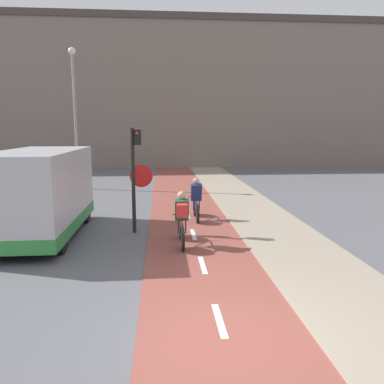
# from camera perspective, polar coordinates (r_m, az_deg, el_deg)

# --- Properties ---
(ground_plane) EXTENTS (120.00, 120.00, 0.00)m
(ground_plane) POSITION_cam_1_polar(r_m,az_deg,el_deg) (6.03, 4.97, -21.33)
(ground_plane) COLOR #5B5B60
(bike_lane) EXTENTS (2.65, 60.00, 0.02)m
(bike_lane) POSITION_cam_1_polar(r_m,az_deg,el_deg) (6.03, 4.96, -21.23)
(bike_lane) COLOR brown
(bike_lane) RESTS_ON ground_plane
(building_row_background) EXTENTS (60.00, 5.20, 11.58)m
(building_row_background) POSITION_cam_1_polar(r_m,az_deg,el_deg) (32.02, -3.12, 14.53)
(building_row_background) COLOR slate
(building_row_background) RESTS_ON ground_plane
(traffic_light_pole) EXTENTS (0.67, 0.25, 3.11)m
(traffic_light_pole) POSITION_cam_1_polar(r_m,az_deg,el_deg) (11.11, -8.55, 3.54)
(traffic_light_pole) COLOR black
(traffic_light_pole) RESTS_ON ground_plane
(street_lamp_far) EXTENTS (0.36, 0.36, 7.02)m
(street_lamp_far) POSITION_cam_1_polar(r_m,az_deg,el_deg) (20.16, -17.45, 12.60)
(street_lamp_far) COLOR gray
(street_lamp_far) RESTS_ON ground_plane
(cyclist_near) EXTENTS (0.46, 1.68, 1.47)m
(cyclist_near) POSITION_cam_1_polar(r_m,az_deg,el_deg) (9.94, -1.57, -4.25)
(cyclist_near) COLOR black
(cyclist_near) RESTS_ON ground_plane
(cyclist_far) EXTENTS (0.46, 1.64, 1.45)m
(cyclist_far) POSITION_cam_1_polar(r_m,az_deg,el_deg) (12.75, 0.64, -1.34)
(cyclist_far) COLOR black
(cyclist_far) RESTS_ON ground_plane
(van) EXTENTS (2.06, 4.84, 2.49)m
(van) POSITION_cam_1_polar(r_m,az_deg,el_deg) (11.50, -22.07, -0.41)
(van) COLOR #B7B7BC
(van) RESTS_ON ground_plane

